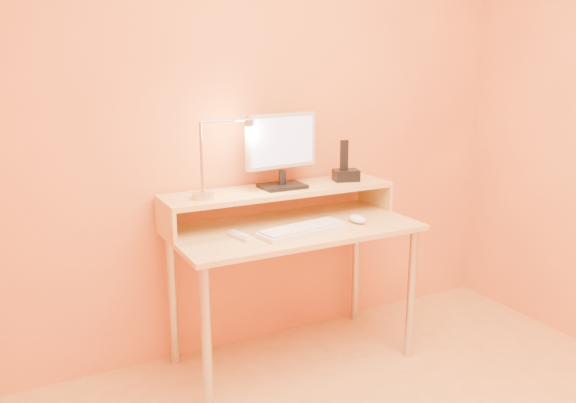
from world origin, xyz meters
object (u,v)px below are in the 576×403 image
keyboard (303,230)px  mouse (357,219)px  phone_dock (346,175)px  monitor_panel (281,141)px  remote_control (240,236)px  lamp_base (203,196)px

keyboard → mouse: bearing=-4.7°
keyboard → phone_dock: bearing=24.3°
monitor_panel → mouse: bearing=-48.3°
monitor_panel → phone_dock: monitor_panel is taller
remote_control → phone_dock: bearing=5.1°
mouse → phone_dock: bearing=69.0°
mouse → remote_control: (-0.62, 0.03, -0.01)m
phone_dock → remote_control: size_ratio=0.82×
monitor_panel → mouse: 0.54m
keyboard → mouse: 0.32m
mouse → keyboard: bearing=-176.8°
keyboard → remote_control: bearing=160.6°
mouse → remote_control: bearing=176.1°
phone_dock → remote_control: phone_dock is taller
phone_dock → keyboard: phone_dock is taller
keyboard → monitor_panel: bearing=75.1°
monitor_panel → phone_dock: size_ratio=3.05×
phone_dock → keyboard: bearing=-130.6°
monitor_panel → remote_control: size_ratio=2.50×
mouse → remote_control: 0.62m
monitor_panel → mouse: size_ratio=3.44×
monitor_panel → lamp_base: size_ratio=3.97×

